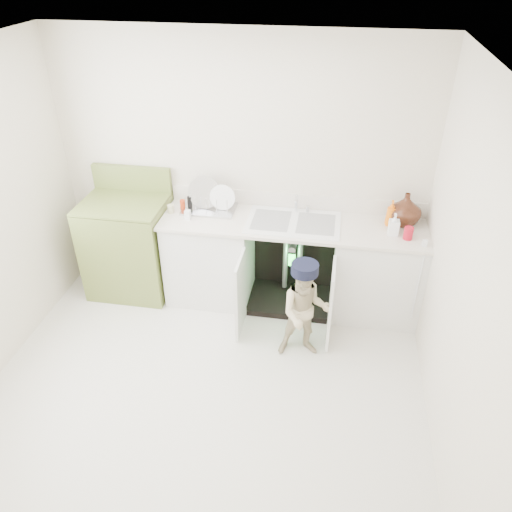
{
  "coord_description": "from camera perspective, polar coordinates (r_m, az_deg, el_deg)",
  "views": [
    {
      "loc": [
        0.89,
        -2.78,
        3.1
      ],
      "look_at": [
        0.29,
        0.7,
        0.83
      ],
      "focal_mm": 35.0,
      "sensor_mm": 36.0,
      "label": 1
    }
  ],
  "objects": [
    {
      "name": "repair_worker",
      "position": [
        4.21,
        5.65,
        -6.2
      ],
      "size": [
        0.49,
        0.58,
        0.92
      ],
      "rotation": [
        0.0,
        0.0,
        0.17
      ],
      "color": "beige",
      "rests_on": "ground"
    },
    {
      "name": "ground",
      "position": [
        4.26,
        -5.61,
        -14.17
      ],
      "size": [
        3.5,
        3.5,
        0.0
      ],
      "primitive_type": "plane",
      "color": "beige",
      "rests_on": "ground"
    },
    {
      "name": "avocado_stove",
      "position": [
        5.13,
        -14.26,
        1.24
      ],
      "size": [
        0.79,
        0.65,
        1.23
      ],
      "color": "olive",
      "rests_on": "ground"
    },
    {
      "name": "room_shell",
      "position": [
        3.46,
        -6.71,
        0.14
      ],
      "size": [
        6.0,
        5.5,
        1.26
      ],
      "color": "beige",
      "rests_on": "ground"
    },
    {
      "name": "counter_run",
      "position": [
        4.79,
        4.37,
        -0.64
      ],
      "size": [
        2.44,
        1.02,
        1.2
      ],
      "color": "silver",
      "rests_on": "ground"
    }
  ]
}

